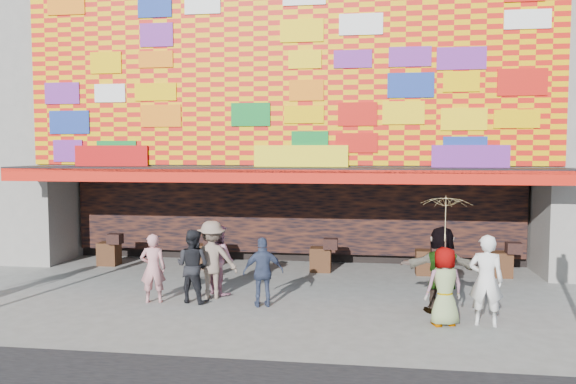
{
  "coord_description": "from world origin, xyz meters",
  "views": [
    {
      "loc": [
        2.31,
        -11.45,
        3.51
      ],
      "look_at": [
        0.41,
        2.0,
        2.5
      ],
      "focal_mm": 35.0,
      "sensor_mm": 36.0,
      "label": 1
    }
  ],
  "objects_px": {
    "ped_i": "(219,259)",
    "parasol": "(446,219)",
    "ped_b": "(153,268)",
    "ped_h": "(486,280)",
    "ped_e": "(263,272)",
    "ped_g": "(444,286)",
    "ped_c": "(193,266)",
    "ped_f": "(441,269)",
    "ped_d": "(212,260)"
  },
  "relations": [
    {
      "from": "ped_i",
      "to": "parasol",
      "type": "relative_size",
      "value": 0.92
    },
    {
      "from": "ped_b",
      "to": "ped_h",
      "type": "distance_m",
      "value": 7.28
    },
    {
      "from": "ped_e",
      "to": "ped_g",
      "type": "distance_m",
      "value": 3.94
    },
    {
      "from": "ped_e",
      "to": "ped_h",
      "type": "distance_m",
      "value": 4.72
    },
    {
      "from": "ped_c",
      "to": "ped_i",
      "type": "relative_size",
      "value": 0.99
    },
    {
      "from": "ped_c",
      "to": "ped_i",
      "type": "height_order",
      "value": "ped_i"
    },
    {
      "from": "ped_c",
      "to": "ped_h",
      "type": "xyz_separation_m",
      "value": [
        6.35,
        -0.86,
        0.07
      ]
    },
    {
      "from": "ped_g",
      "to": "ped_f",
      "type": "bearing_deg",
      "value": -112.42
    },
    {
      "from": "parasol",
      "to": "ped_f",
      "type": "bearing_deg",
      "value": 86.49
    },
    {
      "from": "ped_f",
      "to": "ped_g",
      "type": "bearing_deg",
      "value": 84.02
    },
    {
      "from": "ped_d",
      "to": "ped_e",
      "type": "height_order",
      "value": "ped_d"
    },
    {
      "from": "ped_d",
      "to": "ped_g",
      "type": "xyz_separation_m",
      "value": [
        5.19,
        -1.4,
        -0.13
      ]
    },
    {
      "from": "parasol",
      "to": "ped_b",
      "type": "bearing_deg",
      "value": 172.65
    },
    {
      "from": "ped_h",
      "to": "ped_f",
      "type": "bearing_deg",
      "value": -37.04
    },
    {
      "from": "ped_c",
      "to": "ped_i",
      "type": "distance_m",
      "value": 0.92
    },
    {
      "from": "ped_c",
      "to": "parasol",
      "type": "distance_m",
      "value": 5.77
    },
    {
      "from": "ped_b",
      "to": "parasol",
      "type": "distance_m",
      "value": 6.62
    },
    {
      "from": "ped_e",
      "to": "ped_g",
      "type": "bearing_deg",
      "value": 150.06
    },
    {
      "from": "ped_f",
      "to": "parasol",
      "type": "height_order",
      "value": "parasol"
    },
    {
      "from": "ped_c",
      "to": "ped_i",
      "type": "bearing_deg",
      "value": -102.31
    },
    {
      "from": "ped_e",
      "to": "parasol",
      "type": "relative_size",
      "value": 0.84
    },
    {
      "from": "ped_e",
      "to": "ped_d",
      "type": "bearing_deg",
      "value": -40.13
    },
    {
      "from": "ped_g",
      "to": "ped_c",
      "type": "bearing_deg",
      "value": -29.04
    },
    {
      "from": "ped_c",
      "to": "ped_e",
      "type": "height_order",
      "value": "ped_c"
    },
    {
      "from": "ped_e",
      "to": "ped_f",
      "type": "relative_size",
      "value": 0.83
    },
    {
      "from": "ped_e",
      "to": "ped_h",
      "type": "relative_size",
      "value": 0.85
    },
    {
      "from": "ped_h",
      "to": "ped_i",
      "type": "relative_size",
      "value": 1.07
    },
    {
      "from": "ped_h",
      "to": "ped_e",
      "type": "bearing_deg",
      "value": 1.22
    },
    {
      "from": "ped_b",
      "to": "ped_h",
      "type": "bearing_deg",
      "value": 160.13
    },
    {
      "from": "ped_e",
      "to": "ped_h",
      "type": "height_order",
      "value": "ped_h"
    },
    {
      "from": "ped_h",
      "to": "parasol",
      "type": "distance_m",
      "value": 1.49
    },
    {
      "from": "ped_f",
      "to": "ped_h",
      "type": "relative_size",
      "value": 1.03
    },
    {
      "from": "ped_b",
      "to": "ped_f",
      "type": "relative_size",
      "value": 0.85
    },
    {
      "from": "ped_c",
      "to": "ped_h",
      "type": "relative_size",
      "value": 0.92
    },
    {
      "from": "ped_d",
      "to": "ped_h",
      "type": "bearing_deg",
      "value": 158.51
    },
    {
      "from": "ped_e",
      "to": "parasol",
      "type": "distance_m",
      "value": 4.17
    },
    {
      "from": "ped_b",
      "to": "ped_d",
      "type": "bearing_deg",
      "value": -169.45
    },
    {
      "from": "ped_e",
      "to": "ped_f",
      "type": "height_order",
      "value": "ped_f"
    },
    {
      "from": "ped_c",
      "to": "ped_f",
      "type": "height_order",
      "value": "ped_f"
    },
    {
      "from": "ped_d",
      "to": "ped_h",
      "type": "relative_size",
      "value": 1.0
    },
    {
      "from": "ped_f",
      "to": "ped_h",
      "type": "distance_m",
      "value": 1.12
    },
    {
      "from": "ped_d",
      "to": "ped_e",
      "type": "relative_size",
      "value": 1.18
    },
    {
      "from": "ped_i",
      "to": "ped_b",
      "type": "bearing_deg",
      "value": 79.61
    },
    {
      "from": "ped_b",
      "to": "ped_c",
      "type": "relative_size",
      "value": 0.94
    },
    {
      "from": "ped_g",
      "to": "ped_b",
      "type": "bearing_deg",
      "value": -26.26
    },
    {
      "from": "ped_f",
      "to": "ped_g",
      "type": "height_order",
      "value": "ped_f"
    },
    {
      "from": "ped_f",
      "to": "parasol",
      "type": "relative_size",
      "value": 1.01
    },
    {
      "from": "ped_g",
      "to": "parasol",
      "type": "bearing_deg",
      "value": 180.0
    },
    {
      "from": "parasol",
      "to": "ped_d",
      "type": "bearing_deg",
      "value": 164.85
    },
    {
      "from": "ped_f",
      "to": "ped_h",
      "type": "height_order",
      "value": "ped_f"
    }
  ]
}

